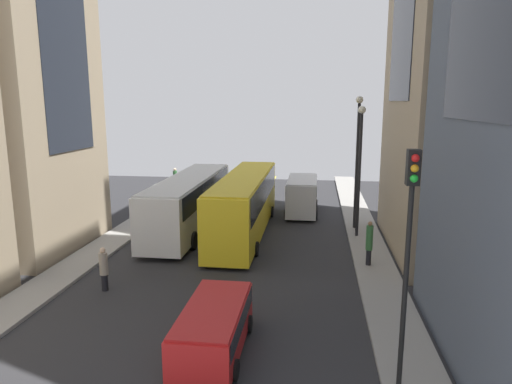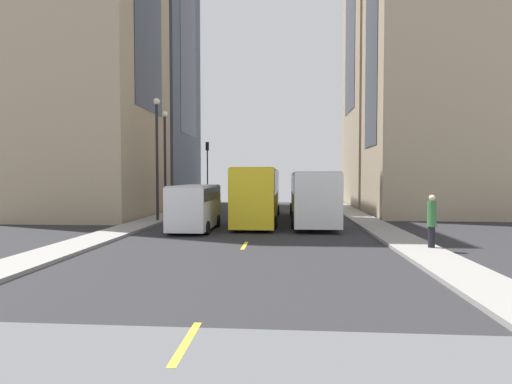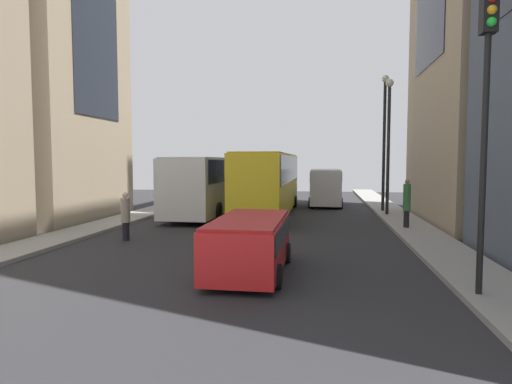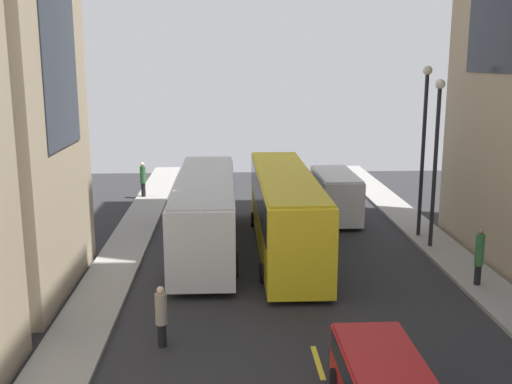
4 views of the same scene
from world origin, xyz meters
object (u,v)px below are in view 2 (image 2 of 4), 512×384
Objects in this scene: city_bus_white at (311,192)px; streetcar_yellow at (259,190)px; car_red_0 at (257,197)px; traffic_light_near_corner at (207,161)px; pedestrian_crossing_near at (316,199)px; pedestrian_walking_far at (432,219)px; delivery_van_white at (195,204)px; pedestrian_crossing_mid at (181,198)px.

streetcar_yellow is (3.59, -0.40, 0.11)m from city_bus_white.
traffic_light_near_corner is at bearing -15.94° from car_red_0.
traffic_light_near_corner is (11.25, -5.79, 3.71)m from pedestrian_crossing_near.
pedestrian_crossing_near is 20.72m from pedestrian_walking_far.
streetcar_yellow reaches higher than city_bus_white.
pedestrian_crossing_near is 0.29× the size of traffic_light_near_corner.
car_red_0 is 2.09× the size of pedestrian_walking_far.
delivery_van_white is at bearing 83.42° from car_red_0.
city_bus_white is 0.95× the size of streetcar_yellow.
pedestrian_crossing_near is at bearing 119.79° from pedestrian_walking_far.
streetcar_yellow is at bearing 113.53° from traffic_light_near_corner.
pedestrian_walking_far is (-3.23, 20.46, 0.30)m from pedestrian_crossing_near.
city_bus_white reaches higher than pedestrian_crossing_mid.
car_red_0 is (-2.19, -19.04, -0.59)m from delivery_van_white.
car_red_0 is at bearing 118.62° from pedestrian_crossing_mid.
pedestrian_crossing_near is at bearing 152.78° from traffic_light_near_corner.
streetcar_yellow reaches higher than delivery_van_white.
traffic_light_near_corner is (14.48, -26.25, 3.41)m from pedestrian_walking_far.
traffic_light_near_corner is (10.22, -15.63, 2.71)m from city_bus_white.
city_bus_white is 5.79× the size of pedestrian_crossing_mid.
pedestrian_walking_far is (-11.15, 5.63, -0.20)m from delivery_van_white.
traffic_light_near_corner is at bearing -80.82° from delivery_van_white.
delivery_van_white is at bearing 99.18° from traffic_light_near_corner.
car_red_0 is 10.27m from pedestrian_crossing_mid.
delivery_van_white is 2.79× the size of pedestrian_crossing_near.
delivery_van_white is (3.30, 5.38, -0.61)m from streetcar_yellow.
traffic_light_near_corner is at bearing -66.47° from streetcar_yellow.
delivery_van_white is 1.18× the size of car_red_0.
delivery_van_white is 11.15m from pedestrian_crossing_mid.
traffic_light_near_corner reaches higher than streetcar_yellow.
city_bus_white is 5.84× the size of pedestrian_walking_far.
city_bus_white is at bearing 123.18° from traffic_light_near_corner.
car_red_0 is 2.36× the size of pedestrian_crossing_near.
streetcar_yellow is 6.94× the size of pedestrian_crossing_near.
streetcar_yellow reaches higher than pedestrian_crossing_near.
delivery_van_white is at bearing 174.03° from pedestrian_walking_far.
delivery_van_white is 21.13m from traffic_light_near_corner.
city_bus_white reaches higher than pedestrian_crossing_near.
car_red_0 is 6.89m from traffic_light_near_corner.
pedestrian_crossing_mid reaches higher than pedestrian_crossing_near.
traffic_light_near_corner reaches higher than city_bus_white.
pedestrian_crossing_near is 12.27m from pedestrian_crossing_mid.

